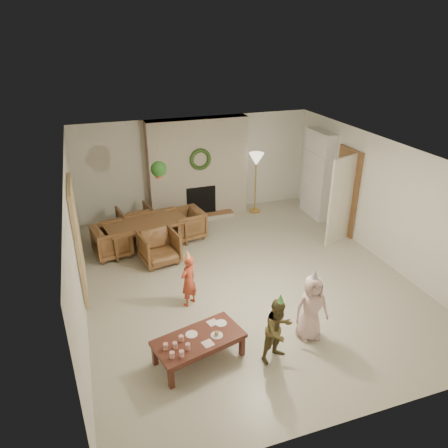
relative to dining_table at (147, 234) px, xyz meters
name	(u,v)px	position (x,y,z in m)	size (l,w,h in m)	color
floor	(245,278)	(1.59, -1.93, -0.31)	(7.00, 7.00, 0.00)	#B7B29E
ceiling	(248,155)	(1.59, -1.93, 2.19)	(7.00, 7.00, 0.00)	white
wall_back	(196,166)	(1.59, 1.57, 0.94)	(7.00, 7.00, 0.00)	silver
wall_front	(360,344)	(1.59, -5.43, 0.94)	(7.00, 7.00, 0.00)	silver
wall_left	(76,246)	(-1.41, -1.93, 0.94)	(7.00, 7.00, 0.00)	silver
wall_right	(383,201)	(4.59, -1.93, 0.94)	(7.00, 7.00, 0.00)	silver
fireplace_mass	(198,168)	(1.59, 1.37, 0.94)	(2.50, 0.40, 2.50)	#582217
fireplace_hearth	(203,217)	(1.59, 1.02, -0.25)	(1.60, 0.30, 0.12)	brown
fireplace_firebox	(201,201)	(1.59, 1.19, 0.14)	(0.75, 0.12, 0.75)	black
fireplace_wreath	(200,159)	(1.59, 1.14, 1.24)	(0.54, 0.54, 0.10)	#224219
floor_lamp_base	(255,211)	(3.04, 1.07, -0.29)	(0.30, 0.30, 0.03)	gold
floor_lamp_post	(255,185)	(3.04, 1.07, 0.44)	(0.03, 0.03, 1.43)	gold
floor_lamp_shade	(256,159)	(3.04, 1.07, 1.13)	(0.38, 0.38, 0.32)	beige
bookshelf_carcass	(318,175)	(4.43, 0.37, 0.79)	(0.30, 1.00, 2.20)	white
bookshelf_shelf_a	(315,199)	(4.41, 0.37, 0.14)	(0.30, 0.92, 0.03)	white
bookshelf_shelf_b	(316,184)	(4.41, 0.37, 0.54)	(0.30, 0.92, 0.03)	white
bookshelf_shelf_c	(318,169)	(4.41, 0.37, 0.94)	(0.30, 0.92, 0.03)	white
bookshelf_shelf_d	(319,153)	(4.41, 0.37, 1.34)	(0.30, 0.92, 0.03)	white
books_row_lower	(317,196)	(4.39, 0.22, 0.28)	(0.20, 0.40, 0.24)	#AE2027
books_row_mid	(315,178)	(4.39, 0.42, 0.68)	(0.20, 0.44, 0.24)	#2A3E9C
books_row_upper	(319,165)	(4.39, 0.27, 1.07)	(0.20, 0.36, 0.22)	gold
door_frame	(346,192)	(4.55, -0.73, 0.71)	(0.05, 0.86, 2.04)	brown
door_leaf	(341,200)	(4.17, -1.11, 0.69)	(0.05, 0.80, 2.00)	beige
curtain_panel	(78,240)	(-1.37, -1.73, 0.94)	(0.06, 1.20, 2.00)	beige
dining_table	(147,234)	(0.00, 0.00, 0.00)	(1.76, 0.98, 0.62)	brown
dining_chair_near	(159,248)	(0.14, -0.76, 0.03)	(0.73, 0.75, 0.68)	brown
dining_chair_far	(135,220)	(-0.14, 0.76, 0.03)	(0.73, 0.75, 0.68)	brown
dining_chair_left	(112,241)	(-0.76, -0.14, 0.03)	(0.73, 0.75, 0.68)	brown
dining_chair_right	(186,224)	(0.95, 0.17, 0.03)	(0.73, 0.75, 0.68)	brown
hanging_plant_cord	(158,158)	(0.29, -0.43, 1.84)	(0.01, 0.01, 0.70)	tan
hanging_plant_pot	(159,175)	(0.29, -0.43, 1.49)	(0.16, 0.16, 0.12)	#A24934
hanging_plant_foliage	(159,169)	(0.29, -0.43, 1.61)	(0.32, 0.32, 0.32)	#1C4B19
coffee_table_top	(199,339)	(0.14, -3.77, 0.06)	(1.30, 0.65, 0.06)	#56271C
coffee_table_apron	(199,343)	(0.14, -3.77, -0.01)	(1.20, 0.55, 0.08)	#56271C
coffee_leg_fl	(171,378)	(-0.37, -4.17, -0.14)	(0.07, 0.07, 0.34)	#56271C
coffee_leg_fr	(242,345)	(0.78, -3.88, -0.14)	(0.07, 0.07, 0.34)	#56271C
coffee_leg_bl	(155,355)	(-0.50, -3.66, -0.14)	(0.07, 0.07, 0.34)	#56271C
coffee_leg_br	(223,326)	(0.65, -3.37, -0.14)	(0.07, 0.07, 0.34)	#56271C
cup_a	(172,355)	(-0.31, -4.04, 0.14)	(0.07, 0.07, 0.09)	white
cup_b	(166,346)	(-0.36, -3.84, 0.14)	(0.07, 0.07, 0.09)	white
cup_c	(182,354)	(-0.18, -4.06, 0.14)	(0.07, 0.07, 0.09)	white
cup_d	(175,345)	(-0.23, -3.86, 0.14)	(0.07, 0.07, 0.09)	white
cup_e	(188,346)	(-0.06, -3.94, 0.14)	(0.07, 0.07, 0.09)	white
cup_f	(181,338)	(-0.11, -3.75, 0.14)	(0.07, 0.07, 0.09)	white
plate_a	(192,334)	(0.06, -3.67, 0.10)	(0.18, 0.18, 0.01)	white
plate_b	(217,335)	(0.41, -3.80, 0.10)	(0.18, 0.18, 0.01)	white
plate_c	(221,323)	(0.55, -3.56, 0.10)	(0.18, 0.18, 0.01)	white
food_scoop	(217,333)	(0.41, -3.80, 0.13)	(0.07, 0.07, 0.07)	tan
napkin_left	(208,343)	(0.23, -3.93, 0.09)	(0.15, 0.15, 0.01)	#F2B2C5
napkin_right	(213,323)	(0.44, -3.51, 0.09)	(0.15, 0.15, 0.01)	#F2B2C5
child_red	(189,281)	(0.35, -2.38, 0.17)	(0.35, 0.23, 0.96)	#B94127
party_hat_red	(187,255)	(0.35, -2.38, 0.70)	(0.13, 0.13, 0.18)	#F5E751
child_plaid	(278,330)	(1.25, -4.11, 0.20)	(0.50, 0.39, 1.02)	brown
party_hat_plaid	(281,299)	(1.25, -4.11, 0.75)	(0.12, 0.12, 0.17)	#58C253
child_pink	(311,308)	(1.94, -3.84, 0.25)	(0.54, 0.35, 1.11)	beige
party_hat_pink	(315,275)	(1.94, -3.84, 0.85)	(0.14, 0.14, 0.20)	#B2B0B7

